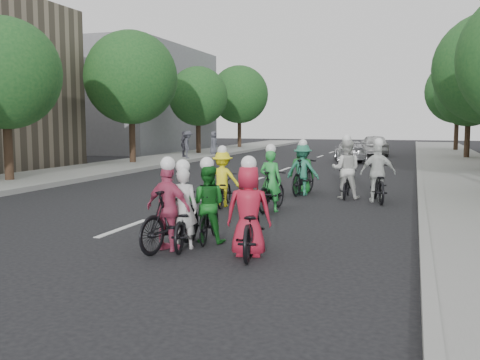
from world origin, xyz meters
The scene contains 27 objects.
ground centered at (0.00, 0.00, 0.00)m, with size 120.00×120.00×0.00m, color black.
sidewalk_left centered at (-8.00, 10.00, 0.07)m, with size 4.00×80.00×0.15m, color gray.
curb_left centered at (-6.05, 10.00, 0.09)m, with size 0.18×80.00×0.18m, color #999993.
sidewalk_right centered at (8.00, 10.00, 0.07)m, with size 4.00×80.00×0.15m, color gray.
curb_right centered at (6.05, 10.00, 0.09)m, with size 0.18×80.00×0.18m, color #999993.
bldg_sw centered at (-16.00, 28.00, 4.00)m, with size 10.00×14.00×8.00m, color slate.
tree_l_2 centered at (-8.20, 6.00, 3.96)m, with size 4.00×4.00×5.97m.
tree_l_3 centered at (-8.20, 15.00, 4.52)m, with size 4.80×4.80×6.93m.
tree_l_4 centered at (-8.20, 24.00, 3.96)m, with size 4.00×4.00×5.97m.
tree_l_5 centered at (-8.20, 33.00, 4.52)m, with size 4.80×4.80×6.93m.
tree_r_2 centered at (8.80, 24.60, 3.96)m, with size 4.00×4.00×5.97m.
tree_r_3 centered at (8.80, 33.60, 4.52)m, with size 4.80×4.80×6.93m.
cyclist_0 centered at (1.95, -1.16, 0.52)m, with size 0.90×1.76×1.59m.
cyclist_1 centered at (2.19, -0.62, 0.60)m, with size 0.78×1.55×1.60m.
cyclist_2 centered at (1.00, 3.48, 0.59)m, with size 1.03×1.68×1.63m.
cyclist_3 centered at (1.78, -1.41, 0.62)m, with size 0.93×1.85×1.65m.
cyclist_4 centered at (3.22, -1.34, 0.59)m, with size 0.99×1.96×1.69m.
cyclist_5 centered at (2.41, 3.14, 0.60)m, with size 0.70×1.75×1.70m.
cyclist_6 centered at (3.94, 6.01, 0.69)m, with size 0.86×1.54×1.88m.
cyclist_7 centered at (2.58, 6.36, 0.67)m, with size 1.09×1.92×1.72m.
cyclist_8 centered at (4.87, 5.58, 0.62)m, with size 1.05×2.04×1.81m.
cyclist_9 centered at (2.48, 6.71, 0.63)m, with size 0.77×1.88×1.67m.
follow_car_lead centered at (2.36, 20.98, 0.58)m, with size 1.63×4.01×1.16m, color #AFB0B4.
follow_car_trail centered at (3.23, 27.17, 0.71)m, with size 1.67×4.15×1.41m, color silver.
spectator_0 centered at (-6.60, 18.54, 0.94)m, with size 1.03×0.59×1.59m, color #464752.
spectator_1 centered at (-7.33, 19.62, 0.92)m, with size 0.90×0.38×1.54m, color #464551.
spectator_2 centered at (-6.65, 22.85, 0.90)m, with size 0.73×0.48×1.50m, color #4E505B.
Camera 1 is at (5.81, -9.82, 2.24)m, focal length 40.00 mm.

